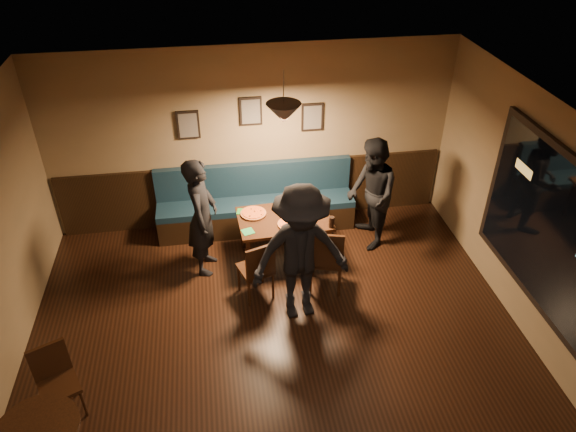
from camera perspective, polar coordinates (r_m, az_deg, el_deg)
The scene contains 26 objects.
floor at distance 6.17m, azimuth 0.02°, elevation -18.44°, with size 7.00×7.00×0.00m, color black.
ceiling at distance 4.30m, azimuth 0.03°, elevation 4.88°, with size 7.00×7.00×0.00m, color silver.
wall_back at distance 8.04m, azimuth -3.87°, elevation 8.19°, with size 6.00×6.00×0.00m, color #8C704F.
wainscot at distance 8.44m, azimuth -3.62°, elevation 2.60°, with size 5.88×0.06×1.00m, color black.
booth_bench at distance 8.21m, azimuth -3.43°, elevation 1.63°, with size 3.00×0.60×1.00m, color #0F232D, non-canonical shape.
window_frame at distance 6.47m, azimuth 26.15°, elevation -1.58°, with size 0.06×2.56×1.86m, color black.
window_glass at distance 6.45m, azimuth 25.93°, elevation -1.60°, with size 2.40×2.40×0.00m, color black.
picture_left at distance 7.87m, azimuth -10.56°, elevation 9.50°, with size 0.32×0.04×0.42m, color black.
picture_center at distance 7.82m, azimuth -3.98°, elevation 11.06°, with size 0.32×0.04×0.42m, color black.
picture_right at distance 8.00m, azimuth 2.60°, elevation 10.47°, with size 0.32×0.04×0.42m, color black.
pendant_lamp at distance 6.73m, azimuth -0.47°, elevation 10.89°, with size 0.44×0.44×0.25m, color black.
dining_table at distance 7.68m, azimuth -0.40°, elevation -2.30°, with size 1.28×0.82×0.69m, color black.
chair_near_left at distance 6.99m, azimuth -3.51°, elevation -5.50°, with size 0.40×0.40×0.90m, color #32160E, non-canonical shape.
chair_near_right at distance 7.10m, azimuth 4.10°, elevation -4.33°, with size 0.44×0.44×1.00m, color black, non-canonical shape.
diner_left at distance 7.28m, azimuth -9.11°, elevation -0.10°, with size 0.63×0.41×1.72m, color black.
diner_right at distance 7.79m, azimuth 8.86°, elevation 2.27°, with size 0.82×0.64×1.69m, color black.
diner_front at distance 6.42m, azimuth 1.35°, elevation -4.08°, with size 1.20×0.69×1.87m, color black.
pizza_a at distance 7.55m, azimuth -3.71°, elevation 0.29°, with size 0.37×0.37×0.04m, color #BF7E23.
pizza_b at distance 7.32m, azimuth 0.26°, elevation -0.85°, with size 0.35×0.35×0.04m, color #C77725.
pizza_c at distance 7.67m, azimuth 2.34°, elevation 0.90°, with size 0.38×0.38×0.04m, color #CC6B26.
soda_glass at distance 7.28m, azimuth 4.65°, elevation -0.64°, with size 0.08×0.08×0.16m, color black.
tabasco_bottle at distance 7.51m, azimuth 3.29°, elevation 0.43°, with size 0.03×0.03×0.12m, color #960C05.
napkin_a at distance 7.64m, azimuth -4.87°, elevation 0.48°, with size 0.15×0.15×0.01m, color #1E7123.
napkin_b at distance 7.23m, azimuth -4.28°, elevation -1.66°, with size 0.15×0.15×0.01m, color #207A3A.
cutlery_set at distance 7.17m, azimuth 0.20°, elevation -1.91°, with size 0.02×0.18×0.00m, color silver.
cafe_chair_far at distance 6.17m, azimuth -23.21°, elevation -16.20°, with size 0.38×0.38×0.85m, color black, non-canonical shape.
Camera 1 is at (-0.58, -3.71, 4.90)m, focal length 33.46 mm.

